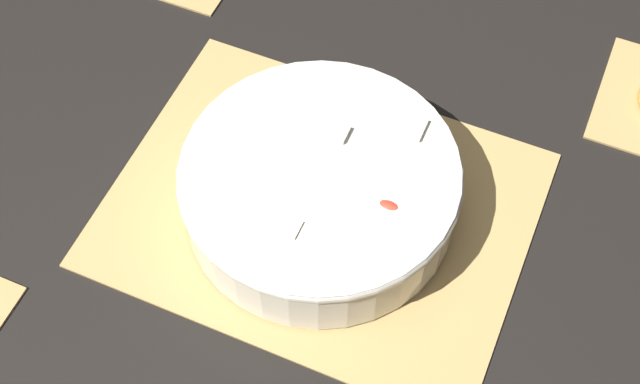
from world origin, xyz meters
The scene contains 3 objects.
ground_plane centered at (0.00, 0.00, 0.00)m, with size 6.00×6.00×0.00m, color black.
bamboo_mat_center centered at (0.00, 0.00, 0.00)m, with size 0.45×0.35×0.01m.
fruit_salad_bowl centered at (0.00, 0.00, 0.05)m, with size 0.30×0.30×0.08m.
Camera 1 is at (0.20, -0.47, 0.83)m, focal length 50.00 mm.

